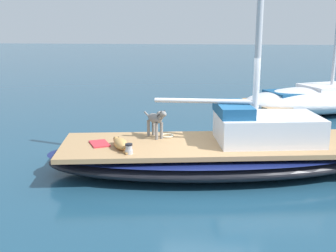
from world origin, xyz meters
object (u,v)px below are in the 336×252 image
Objects in this scene: sailboat_main at (213,157)px; deck_towel at (100,144)px; dog_grey at (156,120)px; deck_winch at (129,149)px; dog_tan at (120,143)px; coiled_rope at (167,136)px; moored_boat_port_side at (317,99)px.

deck_towel reaches higher than sailboat_main.
dog_grey is at bearing 120.41° from deck_towel.
dog_grey is 1.37m from deck_winch.
dog_grey is at bearing 145.37° from dog_tan.
dog_tan reaches higher than deck_winch.
deck_towel is (-0.24, -0.51, -0.09)m from dog_tan.
deck_winch reaches higher than coiled_rope.
dog_tan is at bearing -144.57° from deck_winch.
moored_boat_port_side is at bearing 151.01° from sailboat_main.
dog_tan is at bearing 64.65° from deck_towel.
dog_grey is 2.42× the size of coiled_rope.
coiled_rope is 0.58× the size of deck_towel.
dog_grey is 8.35m from moored_boat_port_side.
deck_winch is (1.00, -1.68, 0.42)m from sailboat_main.
dog_grey is 3.74× the size of deck_winch.
dog_grey reaches higher than coiled_rope.
coiled_rope is at bearing -37.01° from moored_boat_port_side.
coiled_rope is at bearing 140.08° from dog_tan.
deck_winch is at bearing -34.89° from moored_boat_port_side.
moored_boat_port_side reaches higher than deck_towel.
deck_towel is at bearing -128.14° from deck_winch.
sailboat_main is 35.94× the size of deck_winch.
coiled_rope is (-0.12, 0.24, -0.40)m from dog_grey.
moored_boat_port_side reaches higher than coiled_rope.
sailboat_main is 13.48× the size of deck_towel.
dog_tan is 1.58× the size of deck_towel.
moored_boat_port_side is at bearing 142.99° from coiled_rope.
coiled_rope is (-0.40, -1.07, 0.35)m from sailboat_main.
dog_tan reaches higher than coiled_rope.
deck_towel is at bearing -60.11° from coiled_rope.
deck_winch is at bearing 51.86° from deck_towel.
deck_winch is at bearing 35.43° from dog_tan.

